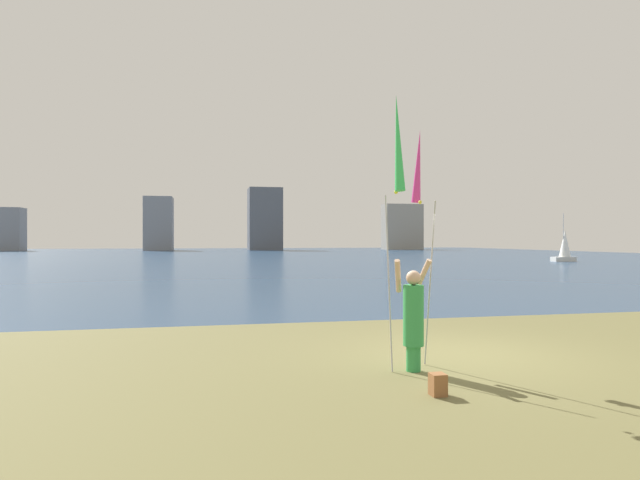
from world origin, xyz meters
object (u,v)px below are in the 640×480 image
Objects in this scene: kite_flag_right at (419,172)px; sailboat_4 at (564,247)px; kite_flag_left at (398,148)px; person at (413,316)px; bag at (438,385)px.

sailboat_4 reaches higher than kite_flag_right.
kite_flag_right is at bearing -129.00° from sailboat_4.
person is at bearing 35.16° from kite_flag_left.
sailboat_4 is (29.86, 37.08, 0.46)m from person.
bag is at bearing -112.18° from person.
sailboat_4 is at bearing 51.00° from kite_flag_right.
person is 0.41× the size of kite_flag_left.
bag is (-0.19, -1.35, -0.73)m from person.
bag is at bearing -81.53° from kite_flag_left.
kite_flag_right is 0.88× the size of sailboat_4.
person is 6.04× the size of bag.
person is 2.65m from kite_flag_left.
sailboat_4 is at bearing 51.02° from kite_flag_left.
kite_flag_right reaches higher than bag.
kite_flag_right is at bearing 47.05° from person.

